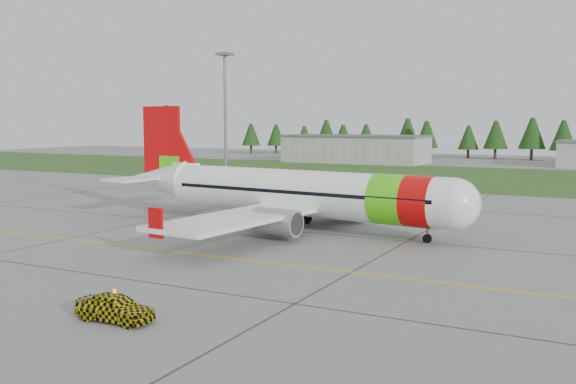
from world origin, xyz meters
The scene contains 9 objects.
ground centered at (0.00, 0.00, 0.00)m, with size 320.00×320.00×0.00m, color gray.
aircraft centered at (-0.81, 21.34, 3.20)m, with size 36.67×33.95×11.11m.
follow_me_car centered at (3.61, -6.58, 2.03)m, with size 1.63×1.38×4.06m, color #D9C80C.
service_van centered at (-15.32, 48.10, 2.25)m, with size 1.57×1.48×4.50m, color silver.
grass_strip centered at (0.00, 82.00, 0.01)m, with size 320.00×50.00×0.03m, color #30561E.
taxi_guideline centered at (0.00, 8.00, 0.01)m, with size 120.00×0.25×0.02m, color gold.
hangar_west centered at (-30.00, 110.00, 3.00)m, with size 32.00×14.00×6.00m, color #A8A8A3.
floodlight_mast centered at (-32.00, 58.00, 10.00)m, with size 0.50×0.50×20.00m, color slate.
treeline centered at (0.00, 138.00, 5.00)m, with size 160.00×8.00×10.00m, color #1C3F14, non-canonical shape.
Camera 1 is at (24.89, -29.38, 9.61)m, focal length 40.00 mm.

